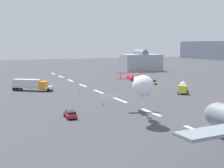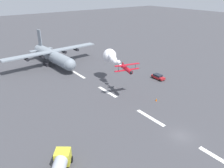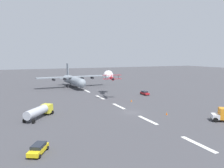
{
  "view_description": "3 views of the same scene",
  "coord_description": "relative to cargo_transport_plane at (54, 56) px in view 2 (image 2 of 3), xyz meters",
  "views": [
    {
      "loc": [
        80.83,
        -34.41,
        15.07
      ],
      "look_at": [
        10.53,
        -3.5,
        4.89
      ],
      "focal_mm": 48.54,
      "sensor_mm": 36.0,
      "label": 1
    },
    {
      "loc": [
        -19.29,
        31.31,
        26.44
      ],
      "look_at": [
        22.06,
        0.0,
        3.12
      ],
      "focal_mm": 35.0,
      "sensor_mm": 36.0,
      "label": 2
    },
    {
      "loc": [
        -52.29,
        28.69,
        15.25
      ],
      "look_at": [
        19.67,
        -2.84,
        5.34
      ],
      "focal_mm": 35.95,
      "sensor_mm": 36.0,
      "label": 3
    }
  ],
  "objects": [
    {
      "name": "ground_plane",
      "position": [
        -53.11,
        -2.39,
        -3.45
      ],
      "size": [
        440.0,
        440.0,
        0.0
      ],
      "primitive_type": "plane",
      "color": "#424247",
      "rests_on": "ground"
    },
    {
      "name": "runway_stripe_4",
      "position": [
        -61.16,
        -2.39,
        -3.45
      ],
      "size": [
        8.0,
        0.9,
        0.01
      ],
      "primitive_type": "cube",
      "color": "white",
      "rests_on": "ground"
    },
    {
      "name": "runway_stripe_5",
      "position": [
        -45.06,
        -2.39,
        -3.45
      ],
      "size": [
        8.0,
        0.9,
        0.01
      ],
      "primitive_type": "cube",
      "color": "white",
      "rests_on": "ground"
    },
    {
      "name": "runway_stripe_6",
      "position": [
        -28.96,
        -2.39,
        -3.45
      ],
      "size": [
        8.0,
        0.9,
        0.01
      ],
      "primitive_type": "cube",
      "color": "white",
      "rests_on": "ground"
    },
    {
      "name": "runway_stripe_7",
      "position": [
        -12.86,
        -2.39,
        -3.45
      ],
      "size": [
        8.0,
        0.9,
        0.01
      ],
      "primitive_type": "cube",
      "color": "white",
      "rests_on": "ground"
    },
    {
      "name": "runway_stripe_8",
      "position": [
        3.24,
        -2.39,
        -3.45
      ],
      "size": [
        8.0,
        0.9,
        0.01
      ],
      "primitive_type": "cube",
      "color": "white",
      "rests_on": "ground"
    },
    {
      "name": "cargo_transport_plane",
      "position": [
        0.0,
        0.0,
        0.0
      ],
      "size": [
        26.16,
        34.99,
        11.33
      ],
      "color": "gray",
      "rests_on": "ground"
    },
    {
      "name": "stunt_biplane_red",
      "position": [
        -22.96,
        -8.23,
        3.87
      ],
      "size": [
        17.57,
        9.08,
        4.07
      ],
      "color": "red"
    },
    {
      "name": "followme_car_yellow",
      "position": [
        -31.14,
        -20.24,
        -2.64
      ],
      "size": [
        4.37,
        2.09,
        1.52
      ],
      "color": "#B21E23",
      "rests_on": "ground"
    },
    {
      "name": "traffic_cone_far",
      "position": [
        -40.55,
        -9.17,
        -3.08
      ],
      "size": [
        0.44,
        0.44,
        0.75
      ],
      "primitive_type": "cone",
      "color": "orange",
      "rests_on": "ground"
    }
  ]
}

